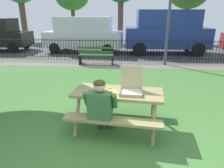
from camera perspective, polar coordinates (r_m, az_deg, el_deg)
ground at (r=4.68m, az=-0.36°, el=-9.50°), size 28.00×11.62×0.02m
cobblestone_walkway at (r=9.47m, az=2.58°, el=5.63°), size 28.00×1.40×0.01m
street_asphalt at (r=13.12m, az=3.34°, el=9.49°), size 28.00×6.06×0.01m
picnic_table_foreground at (r=4.11m, az=1.60°, el=-4.33°), size 1.93×1.64×0.79m
pizza_box_open at (r=4.02m, az=5.55°, el=-0.58°), size 0.46×0.49×0.49m
pizza_slice_on_table at (r=4.09m, az=-0.30°, el=-1.76°), size 0.28×0.28×0.02m
adult_at_table at (r=3.68m, az=-3.14°, el=-6.31°), size 0.63×0.62×1.19m
iron_fence_streetside at (r=10.04m, az=2.82°, el=9.66°), size 21.22×0.03×1.09m
park_bench_center at (r=9.37m, az=-4.57°, el=8.06°), size 1.60×0.48×0.85m
lamp_post_walkway at (r=9.47m, az=16.06°, el=19.37°), size 0.28×0.28×3.84m
parked_car_center at (r=12.52m, az=-7.93°, el=13.96°), size 4.69×2.15×2.08m
parked_car_right at (r=12.37m, az=15.27°, el=14.39°), size 4.78×2.24×2.46m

